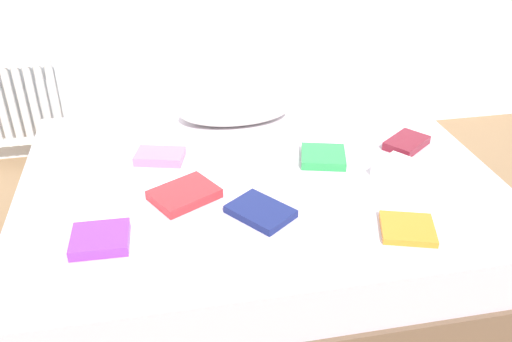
{
  "coord_description": "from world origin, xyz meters",
  "views": [
    {
      "loc": [
        -0.38,
        -1.9,
        1.66
      ],
      "look_at": [
        0.0,
        0.05,
        0.48
      ],
      "focal_mm": 37.56,
      "sensor_mm": 36.0,
      "label": 1
    }
  ],
  "objects_px": {
    "textbook_green": "(323,157)",
    "textbook_orange": "(408,229)",
    "textbook_navy": "(261,211)",
    "textbook_red": "(184,194)",
    "textbook_white": "(398,169)",
    "radiator": "(17,104)",
    "textbook_purple": "(100,239)",
    "textbook_pink": "(160,156)",
    "textbook_maroon": "(407,143)",
    "pillow": "(235,110)",
    "bed": "(258,221)"
  },
  "relations": [
    {
      "from": "textbook_orange",
      "to": "textbook_purple",
      "type": "height_order",
      "value": "textbook_purple"
    },
    {
      "from": "bed",
      "to": "textbook_purple",
      "type": "relative_size",
      "value": 10.23
    },
    {
      "from": "textbook_pink",
      "to": "bed",
      "type": "bearing_deg",
      "value": -10.04
    },
    {
      "from": "radiator",
      "to": "pillow",
      "type": "bearing_deg",
      "value": -29.87
    },
    {
      "from": "pillow",
      "to": "textbook_navy",
      "type": "relative_size",
      "value": 2.44
    },
    {
      "from": "textbook_green",
      "to": "textbook_red",
      "type": "height_order",
      "value": "same"
    },
    {
      "from": "radiator",
      "to": "textbook_maroon",
      "type": "relative_size",
      "value": 2.55
    },
    {
      "from": "textbook_pink",
      "to": "textbook_green",
      "type": "relative_size",
      "value": 1.09
    },
    {
      "from": "bed",
      "to": "textbook_white",
      "type": "xyz_separation_m",
      "value": [
        0.57,
        -0.12,
        0.28
      ]
    },
    {
      "from": "textbook_green",
      "to": "textbook_navy",
      "type": "distance_m",
      "value": 0.5
    },
    {
      "from": "textbook_purple",
      "to": "textbook_maroon",
      "type": "bearing_deg",
      "value": 20.78
    },
    {
      "from": "pillow",
      "to": "textbook_orange",
      "type": "xyz_separation_m",
      "value": [
        0.46,
        -1.02,
        -0.05
      ]
    },
    {
      "from": "textbook_white",
      "to": "textbook_maroon",
      "type": "xyz_separation_m",
      "value": [
        0.14,
        0.22,
        -0.01
      ]
    },
    {
      "from": "radiator",
      "to": "textbook_orange",
      "type": "relative_size",
      "value": 2.82
    },
    {
      "from": "textbook_navy",
      "to": "textbook_red",
      "type": "height_order",
      "value": "textbook_red"
    },
    {
      "from": "radiator",
      "to": "textbook_red",
      "type": "bearing_deg",
      "value": -56.72
    },
    {
      "from": "textbook_navy",
      "to": "textbook_maroon",
      "type": "distance_m",
      "value": 0.87
    },
    {
      "from": "textbook_navy",
      "to": "textbook_white",
      "type": "bearing_deg",
      "value": 68.65
    },
    {
      "from": "textbook_white",
      "to": "textbook_navy",
      "type": "relative_size",
      "value": 0.79
    },
    {
      "from": "pillow",
      "to": "textbook_orange",
      "type": "bearing_deg",
      "value": -65.96
    },
    {
      "from": "textbook_red",
      "to": "bed",
      "type": "bearing_deg",
      "value": -5.89
    },
    {
      "from": "textbook_white",
      "to": "textbook_navy",
      "type": "xyz_separation_m",
      "value": [
        -0.62,
        -0.18,
        -0.01
      ]
    },
    {
      "from": "radiator",
      "to": "textbook_white",
      "type": "height_order",
      "value": "radiator"
    },
    {
      "from": "textbook_navy",
      "to": "textbook_purple",
      "type": "height_order",
      "value": "textbook_purple"
    },
    {
      "from": "bed",
      "to": "textbook_red",
      "type": "relative_size",
      "value": 8.27
    },
    {
      "from": "textbook_pink",
      "to": "textbook_white",
      "type": "relative_size",
      "value": 1.14
    },
    {
      "from": "textbook_purple",
      "to": "textbook_red",
      "type": "distance_m",
      "value": 0.38
    },
    {
      "from": "textbook_purple",
      "to": "textbook_red",
      "type": "relative_size",
      "value": 0.81
    },
    {
      "from": "bed",
      "to": "textbook_purple",
      "type": "xyz_separation_m",
      "value": [
        -0.63,
        -0.36,
        0.27
      ]
    },
    {
      "from": "textbook_pink",
      "to": "textbook_purple",
      "type": "bearing_deg",
      "value": -96.89
    },
    {
      "from": "pillow",
      "to": "textbook_pink",
      "type": "distance_m",
      "value": 0.51
    },
    {
      "from": "textbook_green",
      "to": "textbook_white",
      "type": "xyz_separation_m",
      "value": [
        0.27,
        -0.17,
        0.01
      ]
    },
    {
      "from": "textbook_white",
      "to": "textbook_purple",
      "type": "height_order",
      "value": "textbook_white"
    },
    {
      "from": "textbook_green",
      "to": "textbook_orange",
      "type": "bearing_deg",
      "value": -60.1
    },
    {
      "from": "textbook_navy",
      "to": "textbook_maroon",
      "type": "height_order",
      "value": "textbook_maroon"
    },
    {
      "from": "radiator",
      "to": "textbook_orange",
      "type": "xyz_separation_m",
      "value": [
        1.64,
        -1.7,
        0.11
      ]
    },
    {
      "from": "radiator",
      "to": "textbook_red",
      "type": "distance_m",
      "value": 1.6
    },
    {
      "from": "bed",
      "to": "textbook_green",
      "type": "bearing_deg",
      "value": 9.58
    },
    {
      "from": "bed",
      "to": "textbook_navy",
      "type": "distance_m",
      "value": 0.41
    },
    {
      "from": "bed",
      "to": "textbook_pink",
      "type": "bearing_deg",
      "value": 154.71
    },
    {
      "from": "textbook_pink",
      "to": "textbook_red",
      "type": "distance_m",
      "value": 0.33
    },
    {
      "from": "textbook_green",
      "to": "textbook_white",
      "type": "height_order",
      "value": "textbook_white"
    },
    {
      "from": "pillow",
      "to": "textbook_maroon",
      "type": "bearing_deg",
      "value": -29.91
    },
    {
      "from": "pillow",
      "to": "textbook_pink",
      "type": "xyz_separation_m",
      "value": [
        -0.39,
        -0.33,
        -0.05
      ]
    },
    {
      "from": "textbook_pink",
      "to": "radiator",
      "type": "bearing_deg",
      "value": 143.44
    },
    {
      "from": "textbook_white",
      "to": "radiator",
      "type": "bearing_deg",
      "value": 106.63
    },
    {
      "from": "textbook_pink",
      "to": "textbook_green",
      "type": "height_order",
      "value": "textbook_pink"
    },
    {
      "from": "textbook_purple",
      "to": "textbook_white",
      "type": "bearing_deg",
      "value": 13.01
    },
    {
      "from": "radiator",
      "to": "textbook_maroon",
      "type": "height_order",
      "value": "radiator"
    },
    {
      "from": "textbook_orange",
      "to": "textbook_navy",
      "type": "distance_m",
      "value": 0.53
    }
  ]
}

